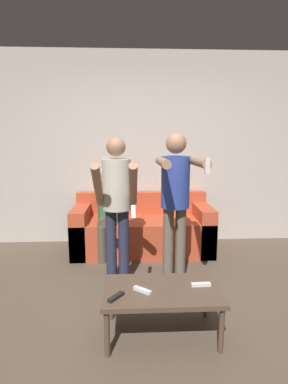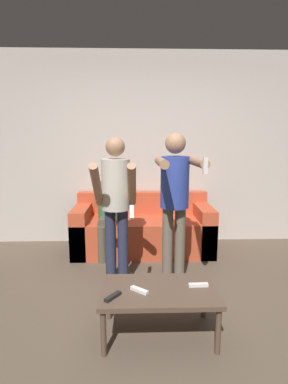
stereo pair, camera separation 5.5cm
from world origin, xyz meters
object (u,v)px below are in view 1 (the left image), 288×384
object	(u,v)px
coffee_table	(162,294)
remote_near	(116,297)
person_standing_right	(176,192)
remote_mid	(142,290)
couch	(142,230)
person_seated	(108,208)
person_standing_left	(117,198)
remote_far	(201,285)

from	to	relation	value
coffee_table	remote_near	xyz separation A→B (m)	(-0.34, -0.12, 0.05)
person_standing_right	remote_mid	xyz separation A→B (m)	(-0.37, -0.89, -0.58)
couch	person_seated	world-z (taller)	person_seated
remote_near	person_standing_left	bearing A→B (deg)	91.76
person_standing_left	remote_mid	distance (m)	1.06
person_standing_left	remote_near	world-z (taller)	person_standing_left
person_standing_left	coffee_table	distance (m)	1.10
remote_near	remote_mid	size ratio (longest dim) A/B	1.01
couch	person_standing_right	bearing A→B (deg)	-72.72
person_standing_right	remote_far	size ratio (longest dim) A/B	10.33
couch	person_standing_left	bearing A→B (deg)	-107.40
remote_mid	coffee_table	bearing A→B (deg)	14.50
remote_near	couch	bearing A→B (deg)	82.12
remote_mid	remote_far	xyz separation A→B (m)	(0.46, 0.07, 0.00)
coffee_table	remote_near	bearing A→B (deg)	-159.98
person_standing_right	remote_mid	distance (m)	1.12
person_standing_left	person_standing_right	size ratio (longest dim) A/B	0.97
couch	person_standing_left	size ratio (longest dim) A/B	1.20
person_seated	coffee_table	world-z (taller)	person_seated
person_seated	remote_far	distance (m)	1.84
person_seated	remote_mid	size ratio (longest dim) A/B	8.36
coffee_table	remote_mid	xyz separation A→B (m)	(-0.15, -0.04, 0.05)
person_standing_right	person_seated	bearing A→B (deg)	132.93
coffee_table	remote_far	world-z (taller)	remote_far
person_seated	person_standing_left	bearing A→B (deg)	-79.10
person_standing_left	coffee_table	xyz separation A→B (m)	(0.37, -0.86, -0.58)
person_standing_left	person_seated	xyz separation A→B (m)	(-0.15, 0.79, -0.29)
couch	remote_far	bearing A→B (deg)	-77.92
remote_near	remote_mid	xyz separation A→B (m)	(0.19, 0.09, 0.00)
coffee_table	remote_far	bearing A→B (deg)	5.39
couch	person_standing_left	world-z (taller)	person_standing_left
remote_mid	remote_far	bearing A→B (deg)	8.41
person_seated	coffee_table	xyz separation A→B (m)	(0.52, -1.65, -0.29)
person_standing_left	remote_near	xyz separation A→B (m)	(0.03, -0.98, -0.53)
person_seated	remote_near	bearing A→B (deg)	-84.12
couch	remote_far	size ratio (longest dim) A/B	12.06
person_seated	couch	bearing A→B (deg)	18.78
person_seated	coffee_table	distance (m)	1.76
person_standing_right	coffee_table	bearing A→B (deg)	-104.82
coffee_table	remote_mid	bearing A→B (deg)	-165.50
person_standing_left	coffee_table	world-z (taller)	person_standing_left
person_standing_left	person_standing_right	bearing A→B (deg)	-0.84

